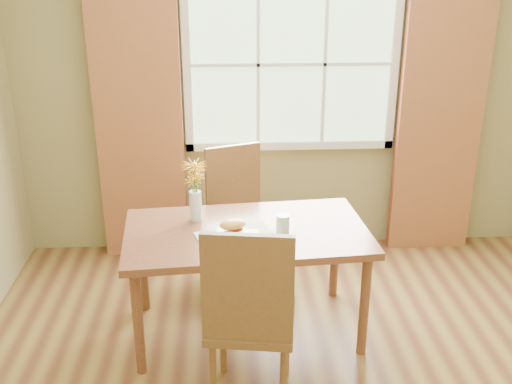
{
  "coord_description": "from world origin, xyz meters",
  "views": [
    {
      "loc": [
        -0.51,
        -2.62,
        2.28
      ],
      "look_at": [
        -0.33,
        0.61,
        0.98
      ],
      "focal_mm": 42.0,
      "sensor_mm": 36.0,
      "label": 1
    }
  ],
  "objects_px": {
    "chair_near": "(250,313)",
    "chair_far": "(239,209)",
    "croissant_sandwich": "(233,230)",
    "dining_table": "(247,241)",
    "flower_vase": "(195,183)",
    "water_glass": "(283,225)"
  },
  "relations": [
    {
      "from": "chair_far",
      "to": "water_glass",
      "type": "relative_size",
      "value": 8.27
    },
    {
      "from": "chair_far",
      "to": "flower_vase",
      "type": "relative_size",
      "value": 2.57
    },
    {
      "from": "chair_near",
      "to": "chair_far",
      "type": "xyz_separation_m",
      "value": [
        -0.02,
        1.41,
        -0.04
      ]
    },
    {
      "from": "chair_far",
      "to": "croissant_sandwich",
      "type": "xyz_separation_m",
      "value": [
        -0.06,
        -0.86,
        0.24
      ]
    },
    {
      "from": "dining_table",
      "to": "water_glass",
      "type": "distance_m",
      "value": 0.26
    },
    {
      "from": "dining_table",
      "to": "chair_near",
      "type": "relative_size",
      "value": 1.42
    },
    {
      "from": "chair_near",
      "to": "chair_far",
      "type": "bearing_deg",
      "value": 98.88
    },
    {
      "from": "dining_table",
      "to": "water_glass",
      "type": "bearing_deg",
      "value": -21.71
    },
    {
      "from": "chair_far",
      "to": "croissant_sandwich",
      "type": "relative_size",
      "value": 5.25
    },
    {
      "from": "water_glass",
      "to": "flower_vase",
      "type": "height_order",
      "value": "flower_vase"
    },
    {
      "from": "flower_vase",
      "to": "croissant_sandwich",
      "type": "bearing_deg",
      "value": -55.32
    },
    {
      "from": "croissant_sandwich",
      "to": "water_glass",
      "type": "distance_m",
      "value": 0.31
    },
    {
      "from": "dining_table",
      "to": "chair_far",
      "type": "relative_size",
      "value": 1.53
    },
    {
      "from": "dining_table",
      "to": "chair_near",
      "type": "height_order",
      "value": "chair_near"
    },
    {
      "from": "dining_table",
      "to": "water_glass",
      "type": "relative_size",
      "value": 12.62
    },
    {
      "from": "chair_near",
      "to": "croissant_sandwich",
      "type": "distance_m",
      "value": 0.6
    },
    {
      "from": "chair_near",
      "to": "flower_vase",
      "type": "relative_size",
      "value": 2.76
    },
    {
      "from": "dining_table",
      "to": "chair_near",
      "type": "xyz_separation_m",
      "value": [
        -0.01,
        -0.71,
        -0.05
      ]
    },
    {
      "from": "croissant_sandwich",
      "to": "water_glass",
      "type": "relative_size",
      "value": 1.58
    },
    {
      "from": "croissant_sandwich",
      "to": "dining_table",
      "type": "bearing_deg",
      "value": 40.01
    },
    {
      "from": "dining_table",
      "to": "croissant_sandwich",
      "type": "relative_size",
      "value": 8.01
    },
    {
      "from": "chair_far",
      "to": "water_glass",
      "type": "height_order",
      "value": "chair_far"
    }
  ]
}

